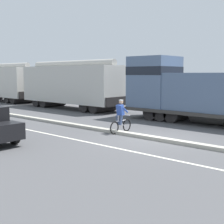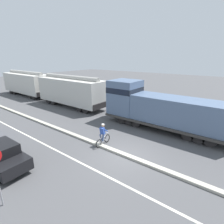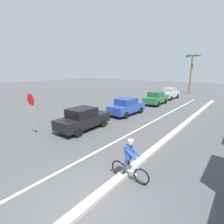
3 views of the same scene
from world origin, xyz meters
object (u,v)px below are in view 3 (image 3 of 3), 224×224
object	(u,v)px
parked_car_blue	(127,106)
parked_car_silver	(169,93)
palm_tree_near	(192,64)
cyclist	(129,161)
parked_car_green	(156,98)
stop_sign	(31,107)
parked_car_black	(83,119)

from	to	relation	value
parked_car_blue	parked_car_silver	world-z (taller)	same
palm_tree_near	cyclist	bearing A→B (deg)	-79.82
parked_car_silver	palm_tree_near	size ratio (longest dim) A/B	0.60
parked_car_blue	parked_car_silver	size ratio (longest dim) A/B	1.00
parked_car_green	stop_sign	world-z (taller)	stop_sign
parked_car_blue	parked_car_black	bearing A→B (deg)	-91.33
parked_car_silver	stop_sign	distance (m)	20.55
parked_car_black	cyclist	size ratio (longest dim) A/B	2.47
parked_car_black	parked_car_green	world-z (taller)	same
parked_car_silver	stop_sign	size ratio (longest dim) A/B	1.47
parked_car_green	cyclist	size ratio (longest dim) A/B	2.49
parked_car_black	stop_sign	distance (m)	3.54
parked_car_black	palm_tree_near	distance (m)	25.94
parked_car_blue	cyclist	distance (m)	10.38
parked_car_green	parked_car_blue	bearing A→B (deg)	-90.97
parked_car_blue	parked_car_silver	distance (m)	11.80
parked_car_green	parked_car_silver	size ratio (longest dim) A/B	1.01
parked_car_green	stop_sign	xyz separation A→B (m)	(-1.49, -15.20, 1.21)
parked_car_green	palm_tree_near	bearing A→B (deg)	87.84
parked_car_blue	cyclist	size ratio (longest dim) A/B	2.48
stop_sign	parked_car_green	bearing A→B (deg)	84.38
parked_car_black	stop_sign	bearing A→B (deg)	-112.15
parked_car_silver	palm_tree_near	world-z (taller)	palm_tree_near
parked_car_green	palm_tree_near	world-z (taller)	palm_tree_near
parked_car_silver	palm_tree_near	bearing A→B (deg)	84.77
palm_tree_near	parked_car_green	bearing A→B (deg)	-92.16
parked_car_black	palm_tree_near	size ratio (longest dim) A/B	0.60
parked_car_blue	parked_car_green	world-z (taller)	same
cyclist	stop_sign	xyz separation A→B (m)	(-7.14, -0.04, 1.21)
parked_car_black	cyclist	world-z (taller)	cyclist
parked_car_black	palm_tree_near	bearing A→B (deg)	88.32
parked_car_green	cyclist	xyz separation A→B (m)	(5.64, -15.16, 0.00)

